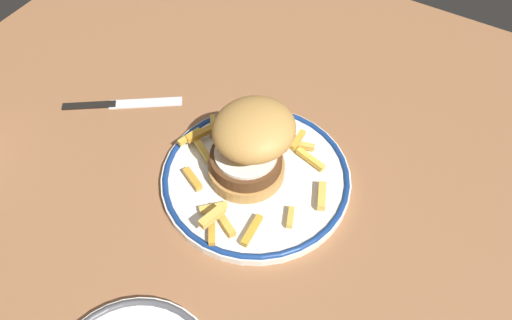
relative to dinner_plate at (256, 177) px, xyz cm
name	(u,v)px	position (x,y,z in cm)	size (l,w,h in cm)	color
ground_plane	(269,210)	(3.25, -1.94, -2.84)	(119.07, 103.31, 4.00)	#8E5D3B
dinner_plate	(256,177)	(0.00, 0.00, 0.00)	(25.37, 25.37, 1.60)	white
burger	(250,144)	(-0.84, 0.03, 6.39)	(14.70, 14.61, 11.22)	#BB8544
fries_pile	(242,173)	(-1.32, -1.49, 1.70)	(22.03, 20.48, 2.99)	gold
knife	(112,104)	(-26.02, 1.14, -0.58)	(15.61, 11.55, 0.70)	black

